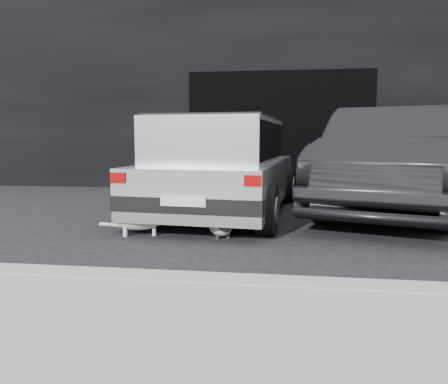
# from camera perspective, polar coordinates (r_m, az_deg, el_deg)

# --- Properties ---
(ground) EXTENTS (80.00, 80.00, 0.00)m
(ground) POSITION_cam_1_polar(r_m,az_deg,el_deg) (5.96, -3.17, -4.14)
(ground) COLOR black
(ground) RESTS_ON ground
(building_facade) EXTENTS (34.00, 4.00, 5.00)m
(building_facade) POSITION_cam_1_polar(r_m,az_deg,el_deg) (11.81, 7.46, 13.56)
(building_facade) COLOR black
(building_facade) RESTS_ON ground
(garage_opening) EXTENTS (4.00, 0.10, 2.60)m
(garage_opening) POSITION_cam_1_polar(r_m,az_deg,el_deg) (9.72, 7.23, 7.87)
(garage_opening) COLOR black
(garage_opening) RESTS_ON ground
(curb) EXTENTS (18.00, 0.25, 0.12)m
(curb) POSITION_cam_1_polar(r_m,az_deg,el_deg) (3.32, 5.35, -12.27)
(curb) COLOR gray
(curb) RESTS_ON ground
(sidewalk) EXTENTS (18.00, 2.20, 0.11)m
(sidewalk) POSITION_cam_1_polar(r_m,az_deg,el_deg) (2.23, 3.81, -22.63)
(sidewalk) COLOR gray
(sidewalk) RESTS_ON ground
(silver_hatchback) EXTENTS (2.25, 4.12, 1.46)m
(silver_hatchback) POSITION_cam_1_polar(r_m,az_deg,el_deg) (6.62, -0.23, 3.98)
(silver_hatchback) COLOR silver
(silver_hatchback) RESTS_ON ground
(second_car) EXTENTS (3.14, 5.30, 1.65)m
(second_car) POSITION_cam_1_polar(r_m,az_deg,el_deg) (7.38, 20.99, 4.04)
(second_car) COLOR black
(second_car) RESTS_ON ground
(cat_siamese) EXTENTS (0.42, 0.70, 0.26)m
(cat_siamese) POSITION_cam_1_polar(r_m,az_deg,el_deg) (5.14, -0.41, -4.59)
(cat_siamese) COLOR beige
(cat_siamese) RESTS_ON ground
(cat_white) EXTENTS (0.82, 0.44, 0.40)m
(cat_white) POSITION_cam_1_polar(r_m,az_deg,el_deg) (5.33, -10.52, -3.45)
(cat_white) COLOR silver
(cat_white) RESTS_ON ground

